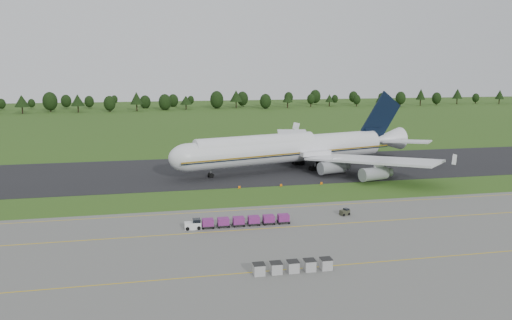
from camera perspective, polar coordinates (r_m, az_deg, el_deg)
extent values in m
plane|color=#2E5118|center=(109.36, 0.14, -4.15)|extent=(600.00, 600.00, 0.00)
cube|color=#62625D|center=(77.94, 5.26, -10.44)|extent=(300.00, 52.00, 0.06)
cube|color=black|center=(136.15, -2.23, -1.15)|extent=(300.00, 40.00, 0.08)
cube|color=gold|center=(88.80, 3.02, -7.69)|extent=(300.00, 0.25, 0.01)
cube|color=gold|center=(72.63, 6.64, -12.07)|extent=(300.00, 0.20, 0.01)
cube|color=gold|center=(99.93, 1.30, -5.56)|extent=(120.00, 0.20, 0.01)
cylinder|color=black|center=(326.56, -25.14, 5.18)|extent=(0.70, 0.70, 3.96)
cone|color=#1B3111|center=(326.16, -25.21, 6.14)|extent=(8.34, 8.34, 7.04)
cylinder|color=black|center=(330.93, -22.43, 5.47)|extent=(0.70, 0.70, 4.26)
sphere|color=#1B3111|center=(330.62, -22.48, 6.22)|extent=(8.74, 8.74, 8.74)
cylinder|color=black|center=(321.71, -19.65, 5.50)|extent=(0.70, 0.70, 3.95)
cone|color=#1B3111|center=(321.31, -19.72, 6.47)|extent=(7.98, 7.98, 7.03)
cylinder|color=black|center=(320.50, -16.36, 5.62)|extent=(0.70, 0.70, 3.36)
sphere|color=#1B3111|center=(320.23, -16.39, 6.23)|extent=(7.09, 7.09, 7.09)
cylinder|color=black|center=(320.71, -13.46, 5.84)|extent=(0.70, 0.70, 4.28)
cone|color=#1B3111|center=(320.28, -13.51, 6.90)|extent=(7.78, 7.78, 7.61)
cylinder|color=black|center=(325.17, -10.35, 5.94)|extent=(0.70, 0.70, 3.25)
sphere|color=#1B3111|center=(324.91, -10.37, 6.52)|extent=(7.96, 7.96, 7.96)
cylinder|color=black|center=(326.28, -8.00, 6.02)|extent=(0.70, 0.70, 3.22)
cone|color=#1B3111|center=(325.94, -8.02, 6.80)|extent=(7.68, 7.68, 5.72)
cylinder|color=black|center=(332.18, -4.49, 6.22)|extent=(0.70, 0.70, 3.78)
sphere|color=#1B3111|center=(331.89, -4.50, 6.89)|extent=(8.82, 8.82, 8.82)
cylinder|color=black|center=(336.28, -2.28, 6.34)|extent=(0.70, 0.70, 4.23)
cone|color=#1B3111|center=(335.88, -2.29, 7.34)|extent=(8.41, 8.41, 7.51)
cylinder|color=black|center=(328.22, 1.10, 6.15)|extent=(0.70, 0.70, 3.27)
sphere|color=#1B3111|center=(327.96, 1.10, 6.74)|extent=(7.43, 7.43, 7.43)
cylinder|color=black|center=(336.98, 3.62, 6.30)|extent=(0.70, 0.70, 3.75)
cone|color=#1B3111|center=(336.61, 3.63, 7.18)|extent=(6.93, 6.93, 6.67)
cylinder|color=black|center=(345.24, 6.29, 6.34)|extent=(0.70, 0.70, 3.55)
sphere|color=#1B3111|center=(344.98, 6.30, 6.95)|extent=(5.32, 5.32, 5.32)
cylinder|color=black|center=(351.69, 8.37, 6.33)|extent=(0.70, 0.70, 3.05)
cone|color=#1B3111|center=(351.39, 8.39, 7.02)|extent=(5.73, 5.73, 5.42)
cylinder|color=black|center=(354.26, 11.42, 6.27)|extent=(0.70, 0.70, 3.11)
sphere|color=#1B3111|center=(354.03, 11.44, 6.79)|extent=(5.22, 5.22, 5.22)
cylinder|color=black|center=(357.14, 13.94, 6.19)|extent=(0.70, 0.70, 2.93)
cone|color=#1B3111|center=(356.86, 13.97, 6.84)|extent=(5.58, 5.58, 5.21)
cylinder|color=black|center=(360.36, 16.16, 6.19)|extent=(0.70, 0.70, 3.84)
sphere|color=#1B3111|center=(360.09, 16.19, 6.82)|extent=(6.86, 6.86, 6.86)
cylinder|color=black|center=(372.56, 18.27, 6.25)|extent=(0.70, 0.70, 4.28)
cone|color=#1B3111|center=(372.20, 18.32, 7.16)|extent=(6.49, 6.49, 7.61)
cylinder|color=black|center=(381.86, 19.91, 6.17)|extent=(0.70, 0.70, 3.22)
sphere|color=#1B3111|center=(381.64, 19.94, 6.66)|extent=(6.45, 6.45, 6.45)
cylinder|color=black|center=(397.39, 21.98, 6.24)|extent=(0.70, 0.70, 4.03)
cone|color=#1B3111|center=(397.06, 22.04, 7.05)|extent=(7.27, 7.27, 7.16)
cylinder|color=black|center=(405.61, 23.79, 6.11)|extent=(0.70, 0.70, 2.90)
sphere|color=#1B3111|center=(405.43, 23.82, 6.53)|extent=(5.01, 5.01, 5.01)
cylinder|color=black|center=(409.45, 26.03, 6.02)|extent=(0.70, 0.70, 3.71)
cone|color=#1B3111|center=(409.15, 26.09, 6.74)|extent=(6.41, 6.41, 6.60)
cylinder|color=white|center=(135.89, 3.71, 1.25)|extent=(56.97, 21.28, 7.08)
cylinder|color=white|center=(131.06, -0.02, 1.65)|extent=(33.74, 13.80, 5.52)
sphere|color=white|center=(124.38, -7.77, 0.28)|extent=(7.08, 7.08, 7.08)
cone|color=white|center=(155.33, 14.65, 2.30)|extent=(12.17, 9.24, 6.73)
cube|color=#B8881B|center=(132.96, 4.47, 0.77)|extent=(60.90, 15.98, 0.34)
cube|color=white|center=(128.20, 13.04, 0.01)|extent=(29.25, 31.77, 0.54)
cube|color=white|center=(158.64, 4.48, 2.29)|extent=(16.22, 34.72, 0.54)
cylinder|color=gray|center=(129.29, 8.67, -0.86)|extent=(7.46, 4.79, 3.15)
cylinder|color=gray|center=(123.69, 13.33, -1.56)|extent=(7.46, 4.79, 3.15)
cylinder|color=gray|center=(149.92, 3.28, 0.85)|extent=(7.46, 4.79, 3.15)
cylinder|color=gray|center=(161.51, 2.86, 1.58)|extent=(7.46, 4.79, 3.15)
cube|color=black|center=(152.95, 14.07, 4.70)|extent=(14.01, 4.15, 15.79)
cube|color=white|center=(150.84, 16.90, 2.05)|extent=(13.01, 12.71, 0.44)
cube|color=white|center=(161.81, 13.35, 2.79)|extent=(8.97, 13.82, 0.44)
cylinder|color=slate|center=(127.23, -5.20, -1.55)|extent=(0.35, 0.35, 2.16)
cylinder|color=black|center=(127.32, -5.20, -1.75)|extent=(1.46, 1.18, 1.28)
cylinder|color=slate|center=(136.05, 6.77, -0.78)|extent=(0.35, 0.35, 2.16)
cylinder|color=black|center=(136.14, 6.76, -0.96)|extent=(1.46, 1.18, 1.28)
cylinder|color=slate|center=(143.41, 4.85, -0.14)|extent=(0.35, 0.35, 2.16)
cylinder|color=black|center=(143.49, 4.85, -0.32)|extent=(1.46, 1.18, 1.28)
cube|color=white|center=(88.41, -7.23, -7.44)|extent=(2.85, 1.53, 1.20)
cylinder|color=black|center=(87.72, -7.83, -7.79)|extent=(0.66, 0.24, 0.66)
cube|color=black|center=(88.69, -5.52, -7.49)|extent=(2.19, 1.64, 0.13)
cube|color=#6D2166|center=(88.49, -5.53, -7.09)|extent=(1.97, 1.53, 1.20)
cylinder|color=black|center=(87.95, -6.04, -7.80)|extent=(0.37, 0.16, 0.37)
cube|color=black|center=(88.99, -3.75, -7.40)|extent=(2.19, 1.64, 0.13)
cube|color=#6D2166|center=(88.79, -3.76, -7.00)|extent=(1.97, 1.53, 1.20)
cylinder|color=black|center=(88.23, -4.25, -7.71)|extent=(0.37, 0.16, 0.37)
cube|color=black|center=(89.37, -2.00, -7.30)|extent=(2.19, 1.64, 0.13)
cube|color=#6D2166|center=(89.17, -2.00, -6.90)|extent=(1.97, 1.53, 1.20)
cylinder|color=black|center=(88.59, -2.48, -7.61)|extent=(0.37, 0.16, 0.37)
cube|color=black|center=(89.84, -0.26, -7.20)|extent=(2.19, 1.64, 0.13)
cube|color=#6D2166|center=(89.64, -0.26, -6.80)|extent=(1.97, 1.53, 1.20)
cylinder|color=black|center=(89.03, -0.72, -7.50)|extent=(0.37, 0.16, 0.37)
cube|color=black|center=(90.39, 1.45, -7.09)|extent=(2.19, 1.64, 0.13)
cube|color=#6D2166|center=(90.19, 1.45, -6.69)|extent=(1.97, 1.53, 1.20)
cylinder|color=black|center=(89.55, 1.01, -7.39)|extent=(0.37, 0.16, 0.37)
cube|color=black|center=(91.01, 3.15, -6.98)|extent=(2.19, 1.64, 0.13)
cube|color=#6D2166|center=(90.81, 3.15, -6.58)|extent=(1.97, 1.53, 1.20)
cylinder|color=black|center=(90.16, 2.72, -7.28)|extent=(0.37, 0.16, 0.37)
cylinder|color=black|center=(88.50, -7.23, -7.61)|extent=(0.66, 0.24, 0.66)
cube|color=#323424|center=(97.04, 10.10, -5.93)|extent=(2.04, 1.58, 0.99)
cylinder|color=black|center=(96.40, 9.87, -6.18)|extent=(0.50, 0.18, 0.50)
cylinder|color=black|center=(97.81, 10.33, -5.95)|extent=(0.50, 0.18, 0.50)
cube|color=#A6A6A6|center=(69.52, 0.33, -12.40)|extent=(1.51, 1.51, 1.51)
cube|color=black|center=(69.21, 0.33, -11.80)|extent=(1.60, 1.60, 0.08)
cube|color=#A6A6A6|center=(70.01, 2.30, -12.24)|extent=(1.51, 1.51, 1.51)
cube|color=black|center=(69.70, 2.31, -11.64)|extent=(1.60, 1.60, 0.08)
cube|color=#A6A6A6|center=(70.58, 4.24, -12.07)|extent=(1.51, 1.51, 1.51)
cube|color=black|center=(70.28, 4.24, -11.47)|extent=(1.60, 1.60, 0.08)
cube|color=#A6A6A6|center=(71.23, 6.14, -11.88)|extent=(1.51, 1.51, 1.51)
cube|color=black|center=(70.93, 6.15, -11.29)|extent=(1.60, 1.60, 0.08)
cube|color=#A6A6A6|center=(71.95, 8.00, -11.69)|extent=(1.51, 1.51, 1.51)
cube|color=black|center=(71.65, 8.01, -11.10)|extent=(1.60, 1.60, 0.08)
cube|color=orange|center=(115.94, -1.91, -3.13)|extent=(0.50, 0.12, 0.60)
cube|color=black|center=(116.01, -1.91, -3.27)|extent=(0.30, 0.30, 0.04)
cube|color=orange|center=(117.96, 2.88, -2.90)|extent=(0.50, 0.12, 0.60)
cube|color=black|center=(118.02, 2.88, -3.03)|extent=(0.30, 0.30, 0.04)
cube|color=orange|center=(120.77, 7.48, -2.65)|extent=(0.50, 0.12, 0.60)
cube|color=black|center=(120.83, 7.48, -2.78)|extent=(0.30, 0.30, 0.04)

